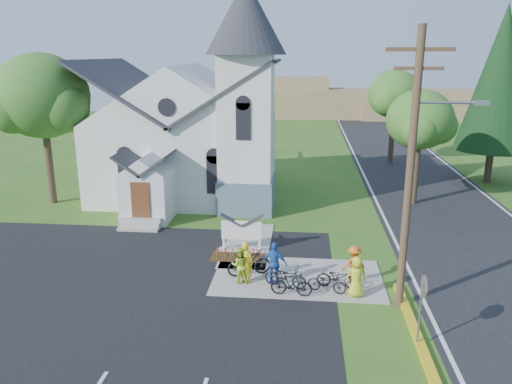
# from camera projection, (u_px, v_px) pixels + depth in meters

# --- Properties ---
(ground) EXTENTS (120.00, 120.00, 0.00)m
(ground) POSITION_uv_depth(u_px,v_px,m) (261.00, 282.00, 20.55)
(ground) COLOR #30611B
(ground) RESTS_ON ground
(parking_lot) EXTENTS (20.00, 16.00, 0.02)m
(parking_lot) POSITION_uv_depth(u_px,v_px,m) (76.00, 296.00, 19.28)
(parking_lot) COLOR black
(parking_lot) RESTS_ON ground
(road) EXTENTS (8.00, 90.00, 0.02)m
(road) POSITION_uv_depth(u_px,v_px,m) (426.00, 191.00, 34.00)
(road) COLOR black
(road) RESTS_ON ground
(sidewalk) EXTENTS (7.00, 4.00, 0.05)m
(sidewalk) POSITION_uv_depth(u_px,v_px,m) (298.00, 277.00, 20.88)
(sidewalk) COLOR #9A958B
(sidewalk) RESTS_ON ground
(church) EXTENTS (12.35, 12.00, 13.00)m
(church) POSITION_uv_depth(u_px,v_px,m) (192.00, 116.00, 31.62)
(church) COLOR white
(church) RESTS_ON ground
(church_sign) EXTENTS (2.20, 0.40, 1.70)m
(church_sign) POSITION_uv_depth(u_px,v_px,m) (242.00, 231.00, 23.45)
(church_sign) COLOR #9A958B
(church_sign) RESTS_ON ground
(flower_bed) EXTENTS (2.60, 1.10, 0.07)m
(flower_bed) POSITION_uv_depth(u_px,v_px,m) (239.00, 258.00, 22.86)
(flower_bed) COLOR #36220E
(flower_bed) RESTS_ON ground
(utility_pole) EXTENTS (3.45, 0.28, 10.00)m
(utility_pole) POSITION_uv_depth(u_px,v_px,m) (413.00, 164.00, 17.16)
(utility_pole) COLOR #473423
(utility_pole) RESTS_ON ground
(stop_sign) EXTENTS (0.11, 0.76, 2.48)m
(stop_sign) POSITION_uv_depth(u_px,v_px,m) (423.00, 296.00, 15.54)
(stop_sign) COLOR gray
(stop_sign) RESTS_ON ground
(tree_lot_corner) EXTENTS (5.60, 5.60, 9.15)m
(tree_lot_corner) POSITION_uv_depth(u_px,v_px,m) (42.00, 96.00, 29.67)
(tree_lot_corner) COLOR #36261D
(tree_lot_corner) RESTS_ON ground
(tree_road_near) EXTENTS (4.00, 4.00, 7.05)m
(tree_road_near) POSITION_uv_depth(u_px,v_px,m) (420.00, 120.00, 29.87)
(tree_road_near) COLOR #36261D
(tree_road_near) RESTS_ON ground
(tree_road_mid) EXTENTS (4.40, 4.40, 7.80)m
(tree_road_mid) POSITION_uv_depth(u_px,v_px,m) (395.00, 95.00, 41.17)
(tree_road_mid) COLOR #36261D
(tree_road_mid) RESTS_ON ground
(conifer) EXTENTS (5.20, 5.20, 12.40)m
(conifer) POSITION_uv_depth(u_px,v_px,m) (500.00, 79.00, 34.43)
(conifer) COLOR #36261D
(conifer) RESTS_ON ground
(distant_hills) EXTENTS (61.00, 10.00, 5.60)m
(distant_hills) POSITION_uv_depth(u_px,v_px,m) (317.00, 102.00, 73.66)
(distant_hills) COLOR olive
(distant_hills) RESTS_ON ground
(cyclist_0) EXTENTS (0.72, 0.56, 1.76)m
(cyclist_0) POSITION_uv_depth(u_px,v_px,m) (246.00, 262.00, 20.14)
(cyclist_0) COLOR yellow
(cyclist_0) RESTS_ON sidewalk
(bike_0) EXTENTS (1.84, 1.07, 0.92)m
(bike_0) POSITION_uv_depth(u_px,v_px,m) (286.00, 276.00, 19.85)
(bike_0) COLOR black
(bike_0) RESTS_ON sidewalk
(cyclist_1) EXTENTS (0.78, 0.63, 1.54)m
(cyclist_1) POSITION_uv_depth(u_px,v_px,m) (240.00, 265.00, 20.16)
(cyclist_1) COLOR #A2CA25
(cyclist_1) RESTS_ON sidewalk
(bike_1) EXTENTS (1.93, 1.14, 1.12)m
(bike_1) POSITION_uv_depth(u_px,v_px,m) (249.00, 263.00, 20.87)
(bike_1) COLOR black
(bike_1) RESTS_ON sidewalk
(cyclist_2) EXTENTS (1.10, 0.64, 1.77)m
(cyclist_2) POSITION_uv_depth(u_px,v_px,m) (275.00, 263.00, 20.04)
(cyclist_2) COLOR #2455B4
(cyclist_2) RESTS_ON sidewalk
(bike_2) EXTENTS (1.76, 0.84, 0.89)m
(bike_2) POSITION_uv_depth(u_px,v_px,m) (338.00, 277.00, 19.79)
(bike_2) COLOR black
(bike_2) RESTS_ON sidewalk
(cyclist_3) EXTENTS (1.16, 0.91, 1.58)m
(cyclist_3) POSITION_uv_depth(u_px,v_px,m) (354.00, 264.00, 20.18)
(cyclist_3) COLOR #D16117
(cyclist_3) RESTS_ON sidewalk
(bike_3) EXTENTS (1.65, 0.59, 0.97)m
(bike_3) POSITION_uv_depth(u_px,v_px,m) (291.00, 284.00, 19.14)
(bike_3) COLOR black
(bike_3) RESTS_ON sidewalk
(cyclist_4) EXTENTS (0.85, 0.60, 1.63)m
(cyclist_4) POSITION_uv_depth(u_px,v_px,m) (356.00, 277.00, 19.00)
(cyclist_4) COLOR #BDCD26
(cyclist_4) RESTS_ON sidewalk
(bike_4) EXTENTS (1.61, 0.90, 0.80)m
(bike_4) POSITION_uv_depth(u_px,v_px,m) (327.00, 283.00, 19.44)
(bike_4) COLOR black
(bike_4) RESTS_ON sidewalk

